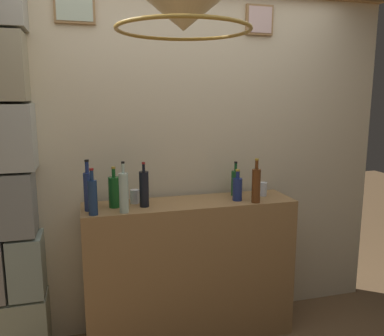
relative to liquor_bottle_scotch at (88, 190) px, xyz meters
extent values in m
cube|color=beige|center=(0.69, 0.30, 0.15)|extent=(3.25, 0.08, 2.63)
cube|color=#9E7547|center=(-0.03, 0.25, 1.14)|extent=(0.26, 0.03, 0.17)
cube|color=beige|center=(-0.03, 0.23, 1.14)|extent=(0.23, 0.01, 0.14)
cube|color=#9E7547|center=(1.27, 0.25, 1.14)|extent=(0.21, 0.03, 0.21)
cube|color=beige|center=(1.27, 0.23, 1.14)|extent=(0.18, 0.01, 0.18)
cube|color=#A1AC94|center=(-0.53, 0.16, -0.95)|extent=(0.45, 0.32, 0.41)
cube|color=#94A69A|center=(-0.42, 0.16, -0.52)|extent=(0.21, 0.32, 0.41)
cube|color=gray|center=(-0.53, 0.16, -0.09)|extent=(0.39, 0.32, 0.41)
cube|color=#9E7547|center=(0.69, 0.03, -0.65)|extent=(1.48, 0.37, 1.03)
cylinder|color=navy|center=(0.00, 0.00, -0.01)|extent=(0.06, 0.06, 0.25)
cylinder|color=navy|center=(0.00, 0.00, 0.15)|extent=(0.02, 0.02, 0.07)
cylinder|color=black|center=(0.00, 0.00, 0.19)|extent=(0.03, 0.03, 0.01)
cylinder|color=#175820|center=(0.17, 0.04, -0.03)|extent=(0.08, 0.08, 0.20)
cylinder|color=#175820|center=(0.17, 0.04, 0.10)|extent=(0.02, 0.02, 0.06)
cylinder|color=#B7932D|center=(0.17, 0.04, 0.13)|extent=(0.03, 0.03, 0.01)
cylinder|color=brown|center=(1.12, -0.10, -0.02)|extent=(0.06, 0.06, 0.24)
cylinder|color=brown|center=(1.12, -0.10, 0.13)|extent=(0.02, 0.02, 0.06)
cylinder|color=#B7932D|center=(1.12, -0.10, 0.17)|extent=(0.03, 0.03, 0.01)
cylinder|color=navy|center=(0.03, -0.10, -0.03)|extent=(0.06, 0.06, 0.22)
cylinder|color=navy|center=(0.03, -0.10, 0.12)|extent=(0.02, 0.02, 0.06)
cylinder|color=maroon|center=(0.03, -0.10, 0.15)|extent=(0.03, 0.03, 0.01)
cylinder|color=silver|center=(0.22, -0.10, -0.01)|extent=(0.06, 0.06, 0.25)
cylinder|color=silver|center=(0.22, -0.10, 0.15)|extent=(0.02, 0.02, 0.06)
cylinder|color=black|center=(0.22, -0.10, 0.19)|extent=(0.02, 0.02, 0.01)
cylinder|color=navy|center=(1.02, -0.02, -0.06)|extent=(0.07, 0.07, 0.16)
cylinder|color=navy|center=(1.02, -0.02, 0.05)|extent=(0.03, 0.03, 0.05)
cylinder|color=#B7932D|center=(1.02, -0.02, 0.08)|extent=(0.03, 0.03, 0.01)
cylinder|color=#175125|center=(1.06, 0.12, -0.04)|extent=(0.06, 0.06, 0.19)
cylinder|color=#175125|center=(1.06, 0.12, 0.08)|extent=(0.02, 0.02, 0.06)
cylinder|color=black|center=(1.06, 0.12, 0.11)|extent=(0.02, 0.02, 0.01)
cylinder|color=black|center=(0.36, 0.00, -0.02)|extent=(0.06, 0.06, 0.24)
cylinder|color=black|center=(0.36, 0.00, 0.13)|extent=(0.02, 0.02, 0.05)
cylinder|color=maroon|center=(0.36, 0.00, 0.16)|extent=(0.02, 0.02, 0.01)
cylinder|color=silver|center=(0.31, 0.10, -0.09)|extent=(0.06, 0.06, 0.10)
cylinder|color=silver|center=(1.25, 0.06, -0.09)|extent=(0.06, 0.06, 0.10)
cone|color=beige|center=(0.40, -0.92, 0.96)|extent=(0.55, 0.55, 0.22)
torus|color=#AD8433|center=(0.40, -0.92, 0.85)|extent=(0.55, 0.55, 0.02)
camera|label=1|loc=(0.00, -2.51, 0.59)|focal=36.38mm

